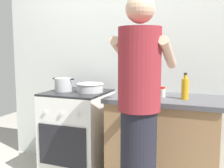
{
  "coord_description": "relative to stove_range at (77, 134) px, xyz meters",
  "views": [
    {
      "loc": [
        0.98,
        -2.24,
        1.32
      ],
      "look_at": [
        0.05,
        0.12,
        1.0
      ],
      "focal_mm": 42.88,
      "sensor_mm": 36.0,
      "label": 1
    }
  ],
  "objects": [
    {
      "name": "utensil_crock",
      "position": [
        0.67,
        0.17,
        0.54
      ],
      "size": [
        0.1,
        0.1,
        0.32
      ],
      "color": "silver",
      "rests_on": "countertop"
    },
    {
      "name": "back_wall",
      "position": [
        0.55,
        0.35,
        0.8
      ],
      "size": [
        3.2,
        0.1,
        2.5
      ],
      "color": "silver",
      "rests_on": "ground"
    },
    {
      "name": "pot",
      "position": [
        -0.14,
        -0.03,
        0.52
      ],
      "size": [
        0.24,
        0.18,
        0.13
      ],
      "color": "#B2B2B7",
      "rests_on": "stove_range"
    },
    {
      "name": "stove_range",
      "position": [
        0.0,
        0.0,
        0.0
      ],
      "size": [
        0.6,
        0.62,
        0.9
      ],
      "color": "white",
      "rests_on": "ground"
    },
    {
      "name": "spice_bottle",
      "position": [
        0.88,
        -0.0,
        0.5
      ],
      "size": [
        0.04,
        0.04,
        0.09
      ],
      "color": "silver",
      "rests_on": "countertop"
    },
    {
      "name": "countertop",
      "position": [
        0.9,
        0.0,
        0.0
      ],
      "size": [
        1.0,
        0.6,
        0.9
      ],
      "color": "#99724C",
      "rests_on": "ground"
    },
    {
      "name": "person",
      "position": [
        0.83,
        -0.59,
        0.41
      ],
      "size": [
        0.41,
        0.5,
        1.7
      ],
      "color": "black",
      "rests_on": "ground"
    },
    {
      "name": "mixing_bowl",
      "position": [
        0.14,
        0.03,
        0.5
      ],
      "size": [
        0.28,
        0.28,
        0.09
      ],
      "color": "#B7B7BC",
      "rests_on": "stove_range"
    },
    {
      "name": "oil_bottle",
      "position": [
        1.08,
        -0.04,
        0.55
      ],
      "size": [
        0.06,
        0.06,
        0.23
      ],
      "color": "gold",
      "rests_on": "countertop"
    }
  ]
}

